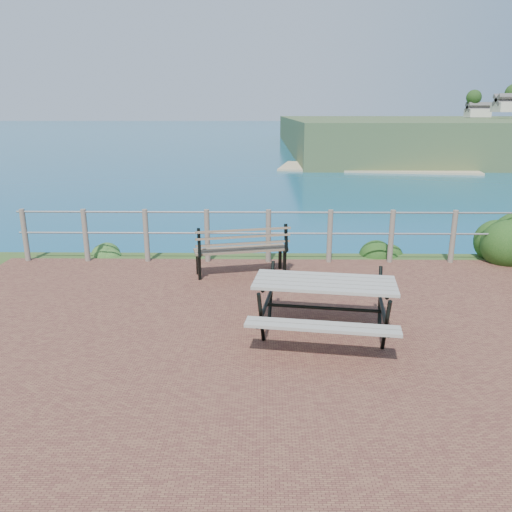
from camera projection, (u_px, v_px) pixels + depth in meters
The scene contains 8 objects.
ground at pixel (271, 340), 6.28m from camera, with size 10.00×7.00×0.12m, color brown.
ocean at pixel (263, 118), 198.29m from camera, with size 1200.00×1200.00×0.00m, color #157282.
safety_railing at pixel (268, 233), 9.33m from camera, with size 9.40×0.10×1.00m.
picnic_table at pixel (324, 303), 6.23m from camera, with size 1.82×1.50×0.73m.
park_bench at pixel (241, 242), 8.61m from camera, with size 1.66×0.76×0.91m.
shrub_right_edge at pixel (508, 258), 9.77m from camera, with size 1.10×1.10×1.57m, color #133D12.
shrub_lip_west at pixel (110, 254), 10.05m from camera, with size 0.69×0.69×0.41m, color #2B5520.
shrub_lip_east at pixel (383, 255), 10.01m from camera, with size 0.72×0.72×0.44m, color #133D12.
Camera 1 is at (-0.11, -5.73, 2.77)m, focal length 35.00 mm.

